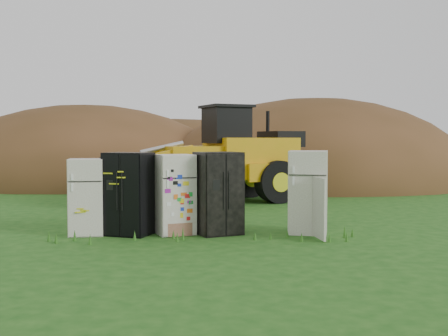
% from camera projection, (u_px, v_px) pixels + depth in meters
% --- Properties ---
extents(ground, '(120.00, 120.00, 0.00)m').
position_uv_depth(ground, '(205.00, 234.00, 12.23)').
color(ground, '#194B14').
rests_on(ground, ground).
extents(fridge_leftmost, '(0.79, 0.76, 1.64)m').
position_uv_depth(fridge_leftmost, '(87.00, 197.00, 12.08)').
color(fridge_leftmost, silver).
rests_on(fridge_leftmost, ground).
extents(fridge_black_side, '(1.13, 1.02, 1.78)m').
position_uv_depth(fridge_black_side, '(129.00, 194.00, 12.08)').
color(fridge_black_side, black).
rests_on(fridge_black_side, ground).
extents(fridge_sticker, '(0.96, 0.92, 1.74)m').
position_uv_depth(fridge_sticker, '(175.00, 194.00, 12.19)').
color(fridge_sticker, silver).
rests_on(fridge_sticker, ground).
extents(fridge_dark_mid, '(1.12, 1.03, 1.79)m').
position_uv_depth(fridge_dark_mid, '(218.00, 193.00, 12.17)').
color(fridge_dark_mid, black).
rests_on(fridge_dark_mid, ground).
extents(fridge_open_door, '(0.99, 0.94, 1.81)m').
position_uv_depth(fridge_open_door, '(308.00, 192.00, 12.28)').
color(fridge_open_door, silver).
rests_on(fridge_open_door, ground).
extents(wheel_loader, '(7.06, 4.78, 3.17)m').
position_uv_depth(wheel_loader, '(204.00, 154.00, 18.09)').
color(wheel_loader, orange).
rests_on(wheel_loader, ground).
extents(dirt_mound_right, '(14.14, 10.37, 7.77)m').
position_uv_depth(dirt_mound_right, '(315.00, 185.00, 25.02)').
color(dirt_mound_right, '#402D14').
rests_on(dirt_mound_right, ground).
extents(dirt_mound_left, '(13.92, 10.44, 7.29)m').
position_uv_depth(dirt_mound_left, '(86.00, 183.00, 26.06)').
color(dirt_mound_left, '#402D14').
rests_on(dirt_mound_left, ground).
extents(dirt_mound_back, '(16.35, 10.90, 6.28)m').
position_uv_depth(dirt_mound_back, '(175.00, 177.00, 30.10)').
color(dirt_mound_back, '#402D14').
rests_on(dirt_mound_back, ground).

